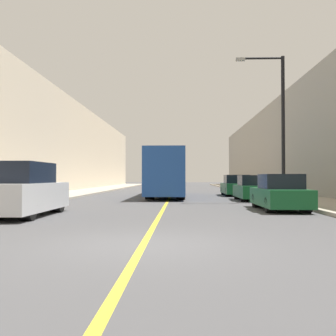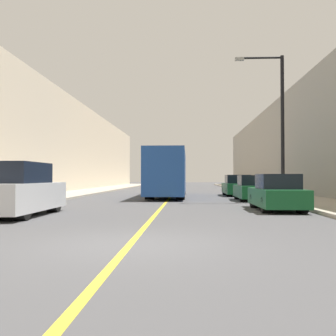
{
  "view_description": "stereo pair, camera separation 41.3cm",
  "coord_description": "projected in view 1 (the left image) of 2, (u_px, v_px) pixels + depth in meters",
  "views": [
    {
      "loc": [
        0.79,
        -8.15,
        1.41
      ],
      "look_at": [
        -0.07,
        17.41,
        2.0
      ],
      "focal_mm": 42.0,
      "sensor_mm": 36.0,
      "label": 1
    },
    {
      "loc": [
        1.2,
        -8.13,
        1.41
      ],
      "look_at": [
        -0.07,
        17.41,
        2.0
      ],
      "focal_mm": 42.0,
      "sensor_mm": 36.0,
      "label": 2
    }
  ],
  "objects": [
    {
      "name": "street_lamp_right",
      "position": [
        279.0,
        118.0,
        21.72
      ],
      "size": [
        2.69,
        0.24,
        7.98
      ],
      "color": "black",
      "rests_on": "sidewalk_right"
    },
    {
      "name": "car_right_far",
      "position": [
        236.0,
        186.0,
        29.64
      ],
      "size": [
        1.89,
        4.6,
        1.57
      ],
      "color": "#145128",
      "rests_on": "ground"
    },
    {
      "name": "building_row_right",
      "position": [
        295.0,
        146.0,
        37.81
      ],
      "size": [
        4.0,
        72.0,
        8.89
      ],
      "primitive_type": "cube",
      "color": "gray",
      "rests_on": "ground"
    },
    {
      "name": "building_row_left",
      "position": [
        54.0,
        145.0,
        38.61
      ],
      "size": [
        4.0,
        72.0,
        9.12
      ],
      "primitive_type": "cube",
      "color": "beige",
      "rests_on": "ground"
    },
    {
      "name": "ground_plane",
      "position": [
        143.0,
        245.0,
        8.13
      ],
      "size": [
        200.0,
        200.0,
        0.0
      ],
      "primitive_type": "plane",
      "color": "#474749"
    },
    {
      "name": "road_center_line",
      "position": [
        173.0,
        192.0,
        38.11
      ],
      "size": [
        0.16,
        72.0,
        0.01
      ],
      "primitive_type": "cube",
      "color": "gold",
      "rests_on": "ground"
    },
    {
      "name": "sidewalk_right",
      "position": [
        255.0,
        191.0,
        37.84
      ],
      "size": [
        3.64,
        72.0,
        0.14
      ],
      "primitive_type": "cube",
      "color": "#A89E8C",
      "rests_on": "ground"
    },
    {
      "name": "car_right_near",
      "position": [
        280.0,
        194.0,
        16.71
      ],
      "size": [
        1.75,
        4.4,
        1.53
      ],
      "color": "#145128",
      "rests_on": "ground"
    },
    {
      "name": "sidewalk_left",
      "position": [
        92.0,
        191.0,
        38.38
      ],
      "size": [
        3.64,
        72.0,
        0.14
      ],
      "primitive_type": "cube",
      "color": "#A89E8C",
      "rests_on": "ground"
    },
    {
      "name": "car_right_mid",
      "position": [
        252.0,
        189.0,
        23.65
      ],
      "size": [
        1.78,
        4.3,
        1.52
      ],
      "color": "#145128",
      "rests_on": "ground"
    },
    {
      "name": "parked_suv_left",
      "position": [
        22.0,
        191.0,
        14.1
      ],
      "size": [
        1.96,
        4.9,
        1.94
      ],
      "color": "silver",
      "rests_on": "ground"
    },
    {
      "name": "bus",
      "position": [
        167.0,
        173.0,
        28.26
      ],
      "size": [
        2.48,
        12.03,
        3.2
      ],
      "color": "#1E4793",
      "rests_on": "ground"
    }
  ]
}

